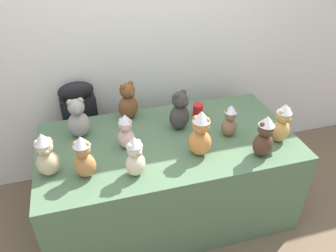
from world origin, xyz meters
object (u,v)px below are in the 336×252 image
(teddy_bear_mocha, at_px, (230,121))
(teddy_bear_ginger, at_px, (200,134))
(teddy_bear_cocoa, at_px, (264,137))
(teddy_bear_cream, at_px, (135,157))
(teddy_bear_ash, at_px, (78,119))
(teddy_bear_chestnut, at_px, (128,102))
(teddy_bear_charcoal, at_px, (180,111))
(teddy_bear_caramel, at_px, (84,157))
(party_cup_red, at_px, (198,111))
(display_table, at_px, (168,177))
(teddy_bear_sand, at_px, (46,155))
(instrument_case, at_px, (83,132))
(teddy_bear_honey, at_px, (282,123))
(teddy_bear_blush, at_px, (126,132))

(teddy_bear_mocha, relative_size, teddy_bear_ginger, 0.74)
(teddy_bear_cocoa, relative_size, teddy_bear_cream, 1.07)
(teddy_bear_ash, height_order, teddy_bear_chestnut, teddy_bear_chestnut)
(teddy_bear_cream, xyz_separation_m, teddy_bear_charcoal, (0.41, 0.41, 0.01))
(teddy_bear_caramel, distance_m, party_cup_red, 1.01)
(display_table, height_order, teddy_bear_mocha, teddy_bear_mocha)
(teddy_bear_ginger, distance_m, teddy_bear_cream, 0.45)
(teddy_bear_chestnut, relative_size, party_cup_red, 2.80)
(teddy_bear_cream, xyz_separation_m, teddy_bear_sand, (-0.51, 0.15, 0.01))
(teddy_bear_cocoa, xyz_separation_m, teddy_bear_charcoal, (-0.43, 0.45, -0.00))
(teddy_bear_sand, bearing_deg, display_table, -0.84)
(teddy_bear_sand, height_order, party_cup_red, teddy_bear_sand)
(instrument_case, relative_size, teddy_bear_honey, 3.23)
(instrument_case, relative_size, teddy_bear_cocoa, 3.15)
(teddy_bear_ginger, relative_size, teddy_bear_charcoal, 1.08)
(teddy_bear_ash, relative_size, teddy_bear_ginger, 0.91)
(display_table, bearing_deg, teddy_bear_blush, -178.84)
(teddy_bear_cocoa, xyz_separation_m, teddy_bear_cream, (-0.84, 0.04, -0.01))
(instrument_case, bearing_deg, teddy_bear_blush, -69.37)
(display_table, height_order, instrument_case, instrument_case)
(teddy_bear_ash, bearing_deg, teddy_bear_blush, -42.79)
(instrument_case, height_order, teddy_bear_caramel, teddy_bear_caramel)
(teddy_bear_caramel, xyz_separation_m, teddy_bear_chestnut, (0.37, 0.58, -0.00))
(teddy_bear_ash, distance_m, teddy_bear_ginger, 0.87)
(instrument_case, distance_m, teddy_bear_ginger, 1.17)
(teddy_bear_mocha, bearing_deg, teddy_bear_ash, 178.26)
(teddy_bear_ginger, bearing_deg, teddy_bear_caramel, -146.95)
(display_table, relative_size, teddy_bear_caramel, 6.12)
(teddy_bear_mocha, bearing_deg, teddy_bear_blush, -170.49)
(teddy_bear_chestnut, height_order, teddy_bear_charcoal, teddy_bear_charcoal)
(display_table, relative_size, instrument_case, 1.89)
(teddy_bear_honey, distance_m, teddy_bear_ash, 1.42)
(teddy_bear_blush, relative_size, teddy_bear_sand, 0.87)
(teddy_bear_charcoal, bearing_deg, instrument_case, 116.21)
(display_table, distance_m, teddy_bear_cocoa, 0.82)
(instrument_case, relative_size, teddy_bear_cream, 3.38)
(teddy_bear_caramel, relative_size, teddy_bear_ash, 0.97)
(teddy_bear_mocha, height_order, teddy_bear_chestnut, teddy_bear_chestnut)
(teddy_bear_ash, distance_m, teddy_bear_chestnut, 0.40)
(teddy_bear_caramel, distance_m, teddy_bear_blush, 0.36)
(teddy_bear_cream, height_order, teddy_bear_chestnut, teddy_bear_chestnut)
(teddy_bear_blush, relative_size, teddy_bear_mocha, 1.07)
(teddy_bear_cocoa, xyz_separation_m, teddy_bear_ginger, (-0.40, 0.12, 0.01))
(teddy_bear_cocoa, xyz_separation_m, teddy_bear_sand, (-1.35, 0.19, 0.00))
(instrument_case, distance_m, party_cup_red, 1.01)
(instrument_case, height_order, teddy_bear_honey, teddy_bear_honey)
(instrument_case, distance_m, teddy_bear_mocha, 1.27)
(teddy_bear_blush, bearing_deg, teddy_bear_cream, -57.76)
(instrument_case, xyz_separation_m, teddy_bear_blush, (0.29, -0.61, 0.36))
(teddy_bear_charcoal, distance_m, party_cup_red, 0.23)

